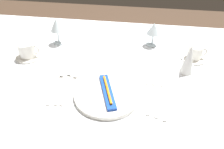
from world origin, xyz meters
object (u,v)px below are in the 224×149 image
Objects in this scene: fork_salad at (57,86)px; wine_glass_left at (57,26)px; fork_outer at (71,87)px; spoon_dessert at (155,93)px; wine_glass_centre at (154,30)px; spoon_tea at (164,95)px; dinner_plate at (108,94)px; toothbrush_package at (107,91)px; spoon_soup at (149,92)px; fork_inner at (65,85)px; coffee_cup_left at (195,52)px; napkin_folded at (189,59)px; coffee_cup_right at (27,50)px.

wine_glass_left is (-0.13, 0.38, 0.10)m from fork_salad.
fork_outer is 0.06m from fork_salad.
wine_glass_centre is at bearing 92.32° from spoon_dessert.
dinner_plate is at bearing -170.65° from spoon_tea.
fork_salad is at bearing -176.00° from fork_outer.
toothbrush_package is 0.99× the size of fork_outer.
wine_glass_centre reaches higher than spoon_dessert.
dinner_plate is at bearing -164.31° from spoon_soup.
spoon_dessert reaches higher than fork_inner.
fork_inner is 0.57m from wine_glass_centre.
coffee_cup_left reaches higher than fork_inner.
coffee_cup_left is at bearing -29.01° from wine_glass_centre.
fork_outer is 0.33m from spoon_soup.
napkin_folded is at bearing 20.39° from fork_outer.
spoon_dessert is 1.49× the size of napkin_folded.
napkin_folded reaches higher than spoon_dessert.
spoon_tea is 0.35m from coffee_cup_left.
fork_inner is 2.03× the size of coffee_cup_right.
wine_glass_centre is 0.29m from napkin_folded.
coffee_cup_left is (0.59, 0.31, 0.04)m from fork_inner.
fork_inner is at bearing -177.96° from spoon_soup.
toothbrush_package is 0.40m from napkin_folded.
coffee_cup_right is (-0.45, 0.23, 0.02)m from toothbrush_package.
coffee_cup_right is (-0.23, 0.20, 0.04)m from fork_salad.
wine_glass_left is at bearing 147.98° from spoon_tea.
coffee_cup_left is at bearing 61.84° from spoon_tea.
coffee_cup_left is 0.66× the size of wine_glass_left.
wine_glass_centre is (0.01, 0.41, 0.09)m from spoon_soup.
fork_outer and fork_inner have the same top height.
toothbrush_package is 0.20m from spoon_dessert.
toothbrush_package is 1.88× the size of coffee_cup_right.
fork_inner is 0.39m from spoon_dessert.
fork_salad is at bearing -132.94° from wine_glass_centre.
fork_inner and fork_salad have the same top height.
toothbrush_package is 0.50m from wine_glass_centre.
dinner_plate is 0.50m from wine_glass_centre.
fork_salad is 0.45m from spoon_tea.
coffee_cup_left is at bearing 41.14° from toothbrush_package.
fork_inner is at bearing 170.75° from fork_outer.
coffee_cup_left is (0.16, 0.30, 0.04)m from spoon_tea.
fork_salad is at bearing -161.25° from napkin_folded.
spoon_soup is at bearing -34.28° from wine_glass_left.
fork_outer is 0.93× the size of fork_inner.
wine_glass_centre is at bearing 68.83° from dinner_plate.
wine_glass_left is (-0.19, 0.37, 0.10)m from fork_outer.
spoon_tea is at bearing 1.57° from fork_salad.
fork_outer is 1.89× the size of coffee_cup_right.
fork_inner is at bearing -152.29° from coffee_cup_left.
spoon_dessert is 0.43m from wine_glass_centre.
toothbrush_package is 0.93× the size of fork_inner.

